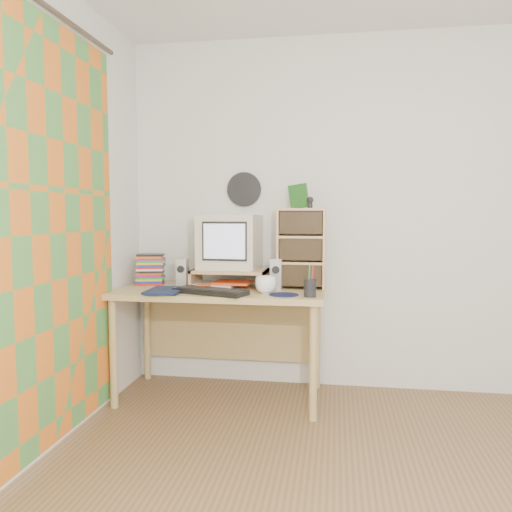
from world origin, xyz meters
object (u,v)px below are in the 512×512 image
(keyboard, at_px, (211,291))
(cd_rack, at_px, (301,248))
(mug, at_px, (266,285))
(crt_monitor, at_px, (229,242))
(diary, at_px, (149,288))
(desk, at_px, (222,307))
(dvd_stack, at_px, (150,266))

(keyboard, relative_size, cd_rack, 0.89)
(keyboard, distance_m, cd_rack, 0.69)
(mug, bearing_deg, cd_rack, 51.69)
(crt_monitor, xyz_separation_m, diary, (-0.45, -0.38, -0.28))
(diary, bearing_deg, desk, 33.24)
(crt_monitor, bearing_deg, dvd_stack, -174.04)
(dvd_stack, relative_size, diary, 1.00)
(crt_monitor, xyz_separation_m, cd_rack, (0.50, -0.04, -0.04))
(crt_monitor, distance_m, cd_rack, 0.51)
(crt_monitor, height_order, keyboard, crt_monitor)
(keyboard, height_order, mug, mug)
(keyboard, distance_m, dvd_stack, 0.65)
(mug, relative_size, diary, 0.52)
(crt_monitor, height_order, diary, crt_monitor)
(keyboard, distance_m, mug, 0.35)
(crt_monitor, height_order, mug, crt_monitor)
(crt_monitor, xyz_separation_m, dvd_stack, (-0.57, -0.03, -0.18))
(desk, distance_m, mug, 0.43)
(mug, bearing_deg, desk, 147.95)
(dvd_stack, height_order, cd_rack, cd_rack)
(keyboard, height_order, cd_rack, cd_rack)
(desk, bearing_deg, diary, -145.06)
(dvd_stack, bearing_deg, cd_rack, -13.53)
(crt_monitor, distance_m, diary, 0.65)
(crt_monitor, distance_m, keyboard, 0.48)
(crt_monitor, relative_size, dvd_stack, 1.51)
(cd_rack, relative_size, diary, 2.06)
(crt_monitor, bearing_deg, keyboard, -92.74)
(desk, xyz_separation_m, mug, (0.33, -0.21, 0.19))
(desk, xyz_separation_m, cd_rack, (0.53, 0.05, 0.40))
(dvd_stack, height_order, diary, dvd_stack)
(desk, relative_size, crt_monitor, 3.53)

